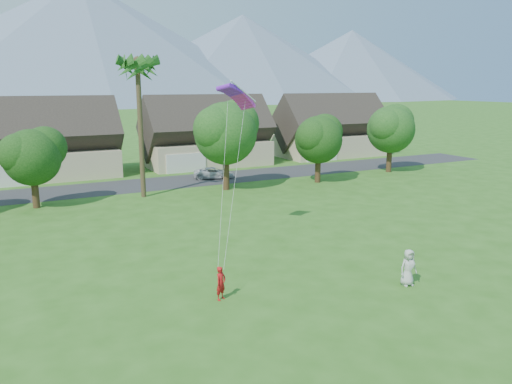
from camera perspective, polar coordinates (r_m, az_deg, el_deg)
ground at (r=22.77m, az=11.97°, el=-14.22°), size 500.00×500.00×0.00m
street at (r=52.31m, az=-12.12°, el=0.87°), size 90.00×7.00×0.01m
kite_flyer at (r=24.04m, az=-4.04°, el=-10.36°), size 0.71×0.63×1.64m
watcher at (r=26.68m, az=17.01°, el=-8.25°), size 1.00×0.73×1.90m
parked_car at (r=54.46m, az=-4.84°, el=2.19°), size 4.77×3.38×1.21m
mountain_ridge at (r=277.28m, az=-23.14°, el=15.19°), size 540.00×240.00×70.00m
houses_row at (r=60.55m, az=-14.08°, el=5.59°), size 72.75×8.19×8.86m
tree_row at (r=45.46m, az=-11.75°, el=5.45°), size 62.27×6.67×8.45m
fan_palm at (r=45.55m, az=-13.41°, el=14.11°), size 3.00×3.00×13.80m
parafoil_kite at (r=31.72m, az=-2.22°, el=11.15°), size 3.16×1.52×0.50m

